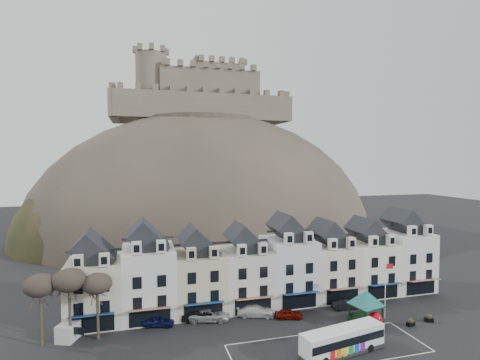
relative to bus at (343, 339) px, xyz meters
name	(u,v)px	position (x,y,z in m)	size (l,w,h in m)	color
ground	(317,357)	(-2.95, 0.13, -1.56)	(300.00, 300.00, 0.00)	black
coach_bay_markings	(328,348)	(-0.95, 1.38, -1.56)	(22.00, 7.50, 0.01)	silver
townhouse_terrace	(268,266)	(-2.81, 16.10, 3.74)	(54.40, 9.35, 11.80)	beige
castle_hill	(209,232)	(-1.70, 69.08, -1.45)	(100.00, 76.00, 68.00)	#3C362E
castle	(201,95)	(-2.45, 76.07, 38.63)	(50.20, 22.20, 22.00)	#6B5D51
tree_left_far	(40,286)	(-31.95, 10.63, 5.34)	(3.61, 3.61, 8.24)	#3C2E26
tree_left_mid	(69,281)	(-28.95, 10.63, 5.68)	(3.78, 3.78, 8.64)	#3C2E26
tree_left_near	(97,284)	(-25.95, 10.63, 5.00)	(3.43, 3.43, 7.84)	#3C2E26
bus	(343,339)	(0.00, 0.00, 0.00)	(10.25, 4.06, 2.82)	#262628
bus_shelter	(366,298)	(6.70, 5.61, 1.87)	(6.78, 6.78, 4.42)	black
red_buoy	(375,320)	(7.05, 4.14, -0.48)	(1.71, 1.71, 2.11)	black
flagpole	(386,286)	(10.27, 6.45, 2.76)	(1.09, 0.18, 7.56)	silver
white_van	(73,328)	(-28.95, 12.13, -0.56)	(3.40, 4.77, 2.00)	silver
planter_west	(411,322)	(11.90, 3.63, -1.07)	(1.06, 0.71, 1.02)	black
planter_east	(429,318)	(15.05, 4.03, -1.05)	(1.17, 0.85, 1.06)	black
car_navy	(158,321)	(-18.95, 12.13, -0.87)	(1.62, 4.04, 1.38)	#0C103F
car_black	(199,316)	(-13.75, 12.13, -0.83)	(1.54, 4.42, 1.46)	black
car_silver	(209,315)	(-12.40, 12.13, -0.80)	(2.52, 5.38, 1.52)	#B1B3B9
car_white	(256,311)	(-6.13, 11.74, -0.82)	(2.07, 5.09, 1.48)	white
car_maroon	(289,314)	(-2.15, 9.83, -0.93)	(1.48, 3.68, 1.25)	#5F0D05
car_charcoal	(347,304)	(7.05, 10.60, -0.89)	(1.41, 4.05, 1.33)	black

